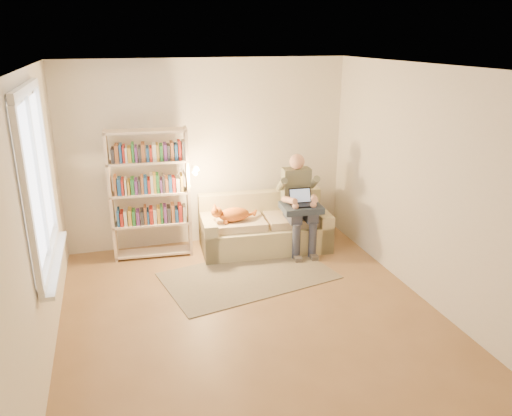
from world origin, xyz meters
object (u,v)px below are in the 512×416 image
object	(u,v)px
sofa	(264,229)
cat	(235,214)
laptop	(300,201)
bookshelf	(150,188)
person	(298,198)

from	to	relation	value
sofa	cat	xyz separation A→B (m)	(-0.44, -0.08, 0.31)
sofa	laptop	distance (m)	0.70
laptop	bookshelf	bearing A→B (deg)	170.86
bookshelf	sofa	bearing A→B (deg)	-1.73
person	cat	size ratio (longest dim) A/B	2.08
laptop	bookshelf	size ratio (longest dim) A/B	0.19
sofa	cat	distance (m)	0.54
person	laptop	world-z (taller)	person
sofa	bookshelf	world-z (taller)	bookshelf
sofa	laptop	size ratio (longest dim) A/B	5.63
cat	person	bearing A→B (deg)	-1.81
person	bookshelf	size ratio (longest dim) A/B	0.77
laptop	sofa	bearing A→B (deg)	148.22
person	cat	distance (m)	0.90
bookshelf	laptop	bearing A→B (deg)	-8.98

